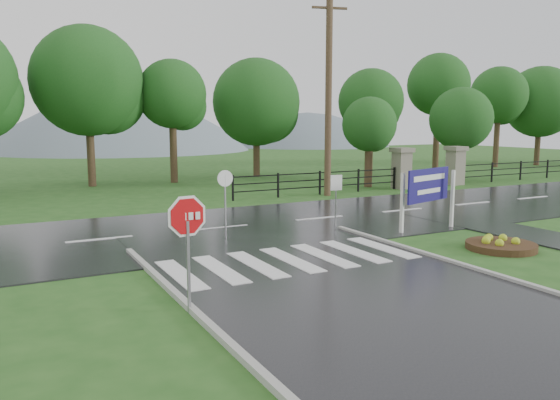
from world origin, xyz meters
TOP-DOWN VIEW (x-y plane):
  - ground at (0.00, 0.00)m, footprint 120.00×120.00m
  - main_road at (0.00, 10.00)m, footprint 90.00×8.00m
  - walkway at (8.50, 4.00)m, footprint 2.20×11.00m
  - crosswalk at (0.00, 5.00)m, footprint 6.50×2.80m
  - pillar_west at (13.00, 16.00)m, footprint 1.00×1.00m
  - pillar_east at (17.00, 16.00)m, footprint 1.00×1.00m
  - fence_west at (7.75, 16.00)m, footprint 9.58×0.08m
  - hills at (3.49, 65.00)m, footprint 102.00×48.00m
  - treeline at (1.00, 24.00)m, footprint 83.20×5.20m
  - stop_sign at (-3.60, 2.52)m, footprint 1.07×0.18m
  - estate_billboard at (6.05, 6.44)m, footprint 2.33×0.73m
  - flower_bed at (6.03, 3.40)m, footprint 1.96×1.96m
  - reg_sign_small at (3.31, 7.88)m, footprint 0.42×0.07m
  - reg_sign_round at (-0.50, 8.28)m, footprint 0.51×0.06m
  - utility_pole_east at (7.88, 15.50)m, footprint 1.70×0.57m
  - entrance_tree_left at (11.88, 17.50)m, footprint 3.03×3.03m
  - entrance_tree_right at (18.84, 17.50)m, footprint 3.83×3.83m

SIDE VIEW (x-z plane):
  - hills at x=3.49m, z-range -39.54..8.46m
  - ground at x=0.00m, z-range 0.00..0.00m
  - main_road at x=0.00m, z-range -0.02..0.02m
  - walkway at x=8.50m, z-range -0.02..0.02m
  - treeline at x=1.00m, z-range -5.00..5.00m
  - crosswalk at x=0.00m, z-range 0.05..0.07m
  - flower_bed at x=6.03m, z-range -0.05..0.34m
  - fence_west at x=7.75m, z-range 0.12..1.32m
  - pillar_west at x=13.00m, z-range 0.06..2.30m
  - pillar_east at x=17.00m, z-range 0.06..2.30m
  - reg_sign_small at x=3.31m, z-range 0.42..2.31m
  - reg_sign_round at x=-0.50m, z-range 0.29..2.48m
  - estate_billboard at x=6.05m, z-range 0.40..2.51m
  - stop_sign at x=-3.60m, z-range 0.49..2.92m
  - entrance_tree_left at x=11.88m, z-range 0.96..5.98m
  - entrance_tree_right at x=18.84m, z-range 0.93..6.68m
  - utility_pole_east at x=7.88m, z-range 0.08..9.84m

